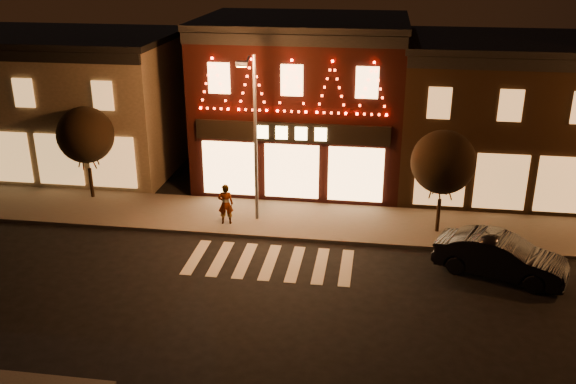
# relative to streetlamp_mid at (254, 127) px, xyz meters

# --- Properties ---
(ground) EXTENTS (120.00, 120.00, 0.00)m
(ground) POSITION_rel_streetlamp_mid_xyz_m (1.29, -7.58, -4.44)
(ground) COLOR black
(ground) RESTS_ON ground
(sidewalk_far) EXTENTS (44.00, 4.00, 0.15)m
(sidewalk_far) POSITION_rel_streetlamp_mid_xyz_m (3.29, 0.42, -4.37)
(sidewalk_far) COLOR #47423D
(sidewalk_far) RESTS_ON ground
(building_left) EXTENTS (12.20, 8.28, 7.30)m
(building_left) POSITION_rel_streetlamp_mid_xyz_m (-11.71, 6.41, -0.78)
(building_left) COLOR #665D48
(building_left) RESTS_ON ground
(building_pulp) EXTENTS (10.20, 8.34, 8.30)m
(building_pulp) POSITION_rel_streetlamp_mid_xyz_m (1.29, 6.40, -0.28)
(building_pulp) COLOR black
(building_pulp) RESTS_ON ground
(building_right_a) EXTENTS (9.20, 8.28, 7.50)m
(building_right_a) POSITION_rel_streetlamp_mid_xyz_m (10.79, 6.41, -0.68)
(building_right_a) COLOR #322011
(building_right_a) RESTS_ON ground
(streetlamp_mid) EXTENTS (0.52, 1.68, 7.31)m
(streetlamp_mid) POSITION_rel_streetlamp_mid_xyz_m (0.00, 0.00, 0.00)
(streetlamp_mid) COLOR #59595E
(streetlamp_mid) RESTS_ON sidewalk_far
(tree_left) EXTENTS (2.67, 2.67, 4.47)m
(tree_left) POSITION_rel_streetlamp_mid_xyz_m (-8.42, 1.59, -1.17)
(tree_left) COLOR black
(tree_left) RESTS_ON sidewalk_far
(tree_right) EXTENTS (2.67, 2.67, 4.46)m
(tree_right) POSITION_rel_streetlamp_mid_xyz_m (7.95, 0.04, -1.17)
(tree_right) COLOR black
(tree_right) RESTS_ON sidewalk_far
(dark_sedan) EXTENTS (5.07, 3.28, 1.58)m
(dark_sedan) POSITION_rel_streetlamp_mid_xyz_m (10.01, -3.32, -3.65)
(dark_sedan) COLOR black
(dark_sedan) RESTS_ON ground
(pedestrian) EXTENTS (0.72, 0.53, 1.83)m
(pedestrian) POSITION_rel_streetlamp_mid_xyz_m (-1.21, -0.51, -3.38)
(pedestrian) COLOR gray
(pedestrian) RESTS_ON sidewalk_far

